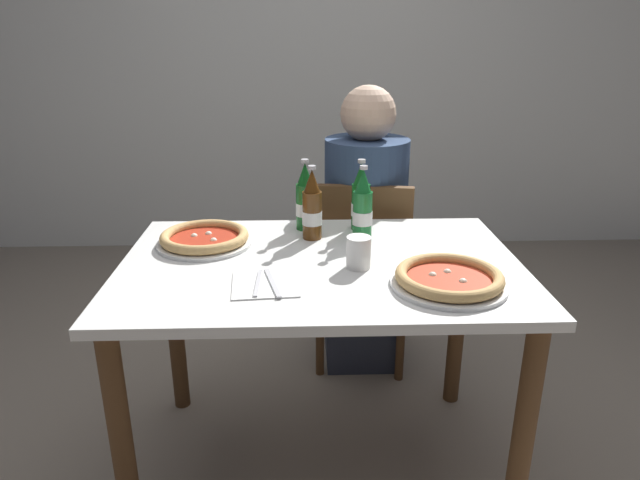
% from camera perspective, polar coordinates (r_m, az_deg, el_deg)
% --- Properties ---
extents(ground_plane, '(8.00, 8.00, 0.00)m').
position_cam_1_polar(ground_plane, '(2.11, 0.05, -21.29)').
color(ground_plane, gray).
extents(back_wall_tiled, '(7.00, 0.10, 2.60)m').
position_cam_1_polar(back_wall_tiled, '(3.78, -1.16, 18.70)').
color(back_wall_tiled, white).
rests_on(back_wall_tiled, ground_plane).
extents(dining_table_main, '(1.20, 0.80, 0.75)m').
position_cam_1_polar(dining_table_main, '(1.76, 0.06, -5.59)').
color(dining_table_main, silver).
rests_on(dining_table_main, ground_plane).
extents(chair_behind_table, '(0.45, 0.45, 0.85)m').
position_cam_1_polar(chair_behind_table, '(2.39, 4.32, -2.45)').
color(chair_behind_table, brown).
rests_on(chair_behind_table, ground_plane).
extents(diner_seated, '(0.34, 0.34, 1.21)m').
position_cam_1_polar(diner_seated, '(2.40, 4.51, 0.25)').
color(diner_seated, '#2D3342').
rests_on(diner_seated, ground_plane).
extents(pizza_margherita_near, '(0.32, 0.32, 0.04)m').
position_cam_1_polar(pizza_margherita_near, '(1.58, 12.82, -3.81)').
color(pizza_margherita_near, white).
rests_on(pizza_margherita_near, dining_table_main).
extents(pizza_marinara_far, '(0.31, 0.31, 0.04)m').
position_cam_1_polar(pizza_marinara_far, '(1.88, -11.51, 0.15)').
color(pizza_marinara_far, white).
rests_on(pizza_marinara_far, dining_table_main).
extents(beer_bottle_left, '(0.07, 0.07, 0.25)m').
position_cam_1_polar(beer_bottle_left, '(1.87, -0.80, 3.20)').
color(beer_bottle_left, '#512D0F').
rests_on(beer_bottle_left, dining_table_main).
extents(beer_bottle_center, '(0.07, 0.07, 0.25)m').
position_cam_1_polar(beer_bottle_center, '(1.96, -1.50, 4.02)').
color(beer_bottle_center, '#14591E').
rests_on(beer_bottle_center, dining_table_main).
extents(beer_bottle_right, '(0.07, 0.07, 0.25)m').
position_cam_1_polar(beer_bottle_right, '(1.97, 4.11, 4.00)').
color(beer_bottle_right, '#14591E').
rests_on(beer_bottle_right, dining_table_main).
extents(beer_bottle_extra, '(0.07, 0.07, 0.25)m').
position_cam_1_polar(beer_bottle_extra, '(1.88, 4.30, 3.19)').
color(beer_bottle_extra, '#196B2D').
rests_on(beer_bottle_extra, dining_table_main).
extents(napkin_with_cutlery, '(0.19, 0.19, 0.01)m').
position_cam_1_polar(napkin_with_cutlery, '(1.56, -5.49, -4.42)').
color(napkin_with_cutlery, white).
rests_on(napkin_with_cutlery, dining_table_main).
extents(paper_cup, '(0.07, 0.07, 0.09)m').
position_cam_1_polar(paper_cup, '(1.65, 3.90, -1.25)').
color(paper_cup, white).
rests_on(paper_cup, dining_table_main).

